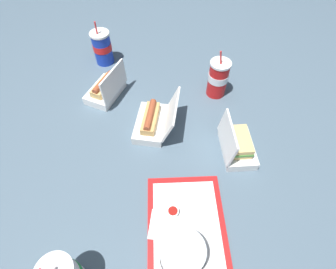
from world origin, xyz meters
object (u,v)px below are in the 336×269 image
Objects in this scene: clamshell_sandwich_right at (237,145)px; ketchup_cup at (173,212)px; food_tray at (187,228)px; soda_cup_right at (218,78)px; plastic_fork at (203,204)px; clamshell_hotdog_center at (106,89)px; cake_container at (182,254)px; soda_cup_back at (102,47)px; clamshell_hotdog_corner at (153,121)px.

ketchup_cup is at bearing -43.08° from clamshell_sandwich_right.
soda_cup_right is (-0.65, 0.15, 0.09)m from food_tray.
plastic_fork is 0.49× the size of clamshell_hotdog_center.
clamshell_sandwich_right is (0.31, 0.57, 0.00)m from clamshell_hotdog_center.
cake_container is at bearing 25.97° from clamshell_hotdog_center.
soda_cup_back is (-0.57, -0.62, 0.04)m from clamshell_sandwich_right.
soda_cup_right is 1.04× the size of soda_cup_back.
cake_container is 1.26× the size of plastic_fork.
soda_cup_back is (-0.80, -0.48, 0.07)m from plastic_fork.
food_tray is at bearing 169.28° from cake_container.
clamshell_hotdog_center reaches higher than food_tray.
plastic_fork is at bearing 107.54° from ketchup_cup.
soda_cup_right is at bearing 163.43° from plastic_fork.
cake_container is 0.14m from ketchup_cup.
ketchup_cup is 0.17× the size of soda_cup_right.
soda_cup_right reaches higher than clamshell_hotdog_corner.
soda_cup_back is (-0.45, -0.28, 0.05)m from clamshell_hotdog_corner.
soda_cup_back is at bearing -156.53° from plastic_fork.
soda_cup_right is (-0.34, -0.05, 0.05)m from clamshell_sandwich_right.
food_tray is 0.38m from clamshell_sandwich_right.
food_tray is 0.72m from clamshell_hotdog_center.
soda_cup_right is at bearing 161.72° from ketchup_cup.
clamshell_hotdog_center is (-0.72, -0.35, -0.01)m from cake_container.
ketchup_cup is 0.92m from soda_cup_back.
clamshell_hotdog_center is at bearing -154.03° from cake_container.
soda_cup_right is at bearing -171.45° from clamshell_sandwich_right.
clamshell_sandwich_right reaches higher than ketchup_cup.
cake_container is at bearing -12.95° from soda_cup_right.
cake_container is 0.76m from soda_cup_right.
clamshell_sandwich_right is at bearing 136.92° from ketchup_cup.
cake_container is 0.60× the size of soda_cup_back.
plastic_fork is (-0.08, 0.06, 0.01)m from food_tray.
soda_cup_right is at bearing 166.74° from food_tray.
cake_container is at bearing -10.72° from food_tray.
soda_cup_right is at bearing 167.05° from cake_container.
clamshell_hotdog_center is 1.14× the size of clamshell_sandwich_right.
clamshell_sandwich_right is at bearing 47.59° from soda_cup_back.
clamshell_hotdog_center is (-0.55, -0.43, 0.02)m from plastic_fork.
food_tray is 0.98m from soda_cup_back.
ketchup_cup is 0.64m from soda_cup_right.
soda_cup_right is (-0.22, 0.29, 0.05)m from clamshell_hotdog_corner.
ketchup_cup is 0.36× the size of plastic_fork.
clamshell_sandwich_right is at bearing 8.55° from soda_cup_right.
food_tray is at bearing 46.17° from ketchup_cup.
ketchup_cup is at bearing 12.69° from clamshell_hotdog_corner.
clamshell_hotdog_center is at bearing -149.28° from plastic_fork.
clamshell_sandwich_right is 0.86× the size of soda_cup_back.
clamshell_hotdog_corner reaches higher than food_tray.
ketchup_cup is at bearing -79.67° from plastic_fork.
clamshell_hotdog_center is 0.97× the size of soda_cup_back.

